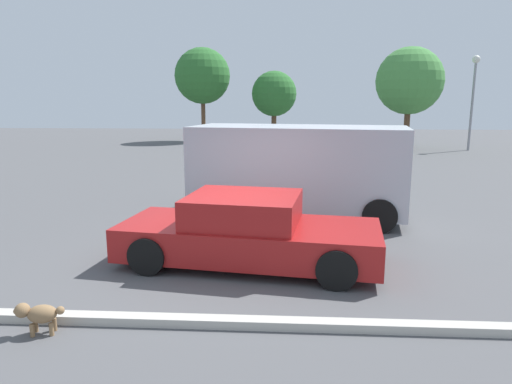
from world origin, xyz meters
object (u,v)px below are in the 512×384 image
at_px(dog, 38,314).
at_px(van_white, 298,169).
at_px(pedestrian, 302,161).
at_px(sedan_foreground, 248,232).
at_px(light_post_near, 474,85).

xyz_separation_m(dog, van_white, (3.35, 6.08, 0.95)).
relative_size(dog, pedestrian, 0.36).
xyz_separation_m(sedan_foreground, light_post_near, (11.53, 19.80, 3.18)).
distance_m(dog, light_post_near, 26.64).
bearing_deg(light_post_near, sedan_foreground, -120.20).
bearing_deg(dog, van_white, -129.90).
height_order(dog, pedestrian, pedestrian).
height_order(sedan_foreground, light_post_near, light_post_near).
distance_m(sedan_foreground, dog, 3.58).
xyz_separation_m(dog, light_post_near, (13.91, 22.44, 3.49)).
bearing_deg(dog, pedestrian, -121.78).
relative_size(sedan_foreground, dog, 7.99).
height_order(dog, light_post_near, light_post_near).
bearing_deg(van_white, pedestrian, -83.79).
bearing_deg(light_post_near, pedestrian, -128.48).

